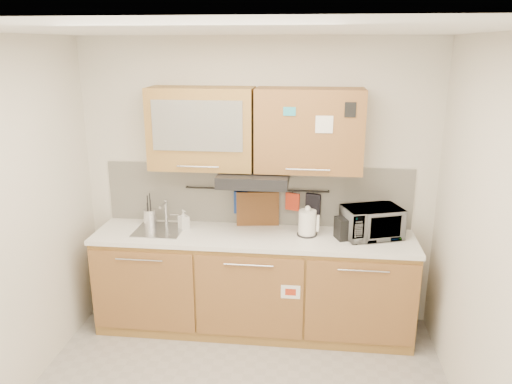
# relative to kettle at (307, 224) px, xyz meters

# --- Properties ---
(ceiling) EXTENTS (3.20, 3.20, 0.00)m
(ceiling) POSITION_rel_kettle_xyz_m (-0.47, -1.24, 1.57)
(ceiling) COLOR white
(ceiling) RESTS_ON wall_back
(wall_back) EXTENTS (3.20, 0.00, 3.20)m
(wall_back) POSITION_rel_kettle_xyz_m (-0.47, 0.26, 0.27)
(wall_back) COLOR silver
(wall_back) RESTS_ON ground
(wall_right) EXTENTS (0.00, 3.00, 3.00)m
(wall_right) POSITION_rel_kettle_xyz_m (1.13, -1.24, 0.27)
(wall_right) COLOR silver
(wall_right) RESTS_ON ground
(base_cabinet) EXTENTS (2.80, 0.64, 0.88)m
(base_cabinet) POSITION_rel_kettle_xyz_m (-0.47, -0.05, -0.62)
(base_cabinet) COLOR #AF823E
(base_cabinet) RESTS_ON floor
(countertop) EXTENTS (2.82, 0.62, 0.04)m
(countertop) POSITION_rel_kettle_xyz_m (-0.47, -0.05, -0.13)
(countertop) COLOR white
(countertop) RESTS_ON base_cabinet
(backsplash) EXTENTS (2.80, 0.02, 0.56)m
(backsplash) POSITION_rel_kettle_xyz_m (-0.47, 0.25, 0.17)
(backsplash) COLOR silver
(backsplash) RESTS_ON countertop
(upper_cabinets) EXTENTS (1.82, 0.37, 0.70)m
(upper_cabinets) POSITION_rel_kettle_xyz_m (-0.47, 0.08, 0.80)
(upper_cabinets) COLOR #AF823E
(upper_cabinets) RESTS_ON wall_back
(range_hood) EXTENTS (0.60, 0.46, 0.10)m
(range_hood) POSITION_rel_kettle_xyz_m (-0.47, 0.01, 0.39)
(range_hood) COLOR black
(range_hood) RESTS_ON upper_cabinets
(sink) EXTENTS (0.42, 0.40, 0.26)m
(sink) POSITION_rel_kettle_xyz_m (-1.32, -0.03, -0.10)
(sink) COLOR silver
(sink) RESTS_ON countertop
(utensil_rail) EXTENTS (1.30, 0.02, 0.02)m
(utensil_rail) POSITION_rel_kettle_xyz_m (-0.47, 0.21, 0.23)
(utensil_rail) COLOR black
(utensil_rail) RESTS_ON backsplash
(utensil_crock) EXTENTS (0.13, 0.13, 0.30)m
(utensil_crock) POSITION_rel_kettle_xyz_m (-1.44, 0.10, -0.03)
(utensil_crock) COLOR silver
(utensil_crock) RESTS_ON countertop
(kettle) EXTENTS (0.20, 0.19, 0.27)m
(kettle) POSITION_rel_kettle_xyz_m (0.00, 0.00, 0.00)
(kettle) COLOR white
(kettle) RESTS_ON countertop
(toaster) EXTENTS (0.28, 0.22, 0.19)m
(toaster) POSITION_rel_kettle_xyz_m (0.37, -0.03, -0.01)
(toaster) COLOR black
(toaster) RESTS_ON countertop
(microwave) EXTENTS (0.56, 0.47, 0.27)m
(microwave) POSITION_rel_kettle_xyz_m (0.55, 0.02, 0.03)
(microwave) COLOR #999999
(microwave) RESTS_ON countertop
(soap_bottle) EXTENTS (0.11, 0.11, 0.18)m
(soap_bottle) POSITION_rel_kettle_xyz_m (-1.11, 0.03, -0.02)
(soap_bottle) COLOR #999999
(soap_bottle) RESTS_ON countertop
(cutting_board) EXTENTS (0.39, 0.08, 0.48)m
(cutting_board) POSITION_rel_kettle_xyz_m (-0.46, 0.20, -0.03)
(cutting_board) COLOR brown
(cutting_board) RESTS_ON utensil_rail
(oven_mitt) EXTENTS (0.13, 0.04, 0.21)m
(oven_mitt) POSITION_rel_kettle_xyz_m (-0.61, 0.20, 0.11)
(oven_mitt) COLOR navy
(oven_mitt) RESTS_ON utensil_rail
(dark_pouch) EXTENTS (0.14, 0.08, 0.21)m
(dark_pouch) POSITION_rel_kettle_xyz_m (0.05, 0.20, 0.11)
(dark_pouch) COLOR black
(dark_pouch) RESTS_ON utensil_rail
(pot_holder) EXTENTS (0.13, 0.06, 0.16)m
(pot_holder) POSITION_rel_kettle_xyz_m (-0.14, 0.20, 0.13)
(pot_holder) COLOR red
(pot_holder) RESTS_ON utensil_rail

